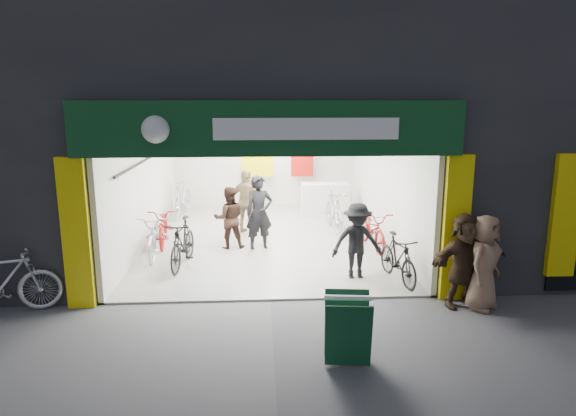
{
  "coord_description": "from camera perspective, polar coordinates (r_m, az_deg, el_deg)",
  "views": [
    {
      "loc": [
        -0.18,
        -8.54,
        3.58
      ],
      "look_at": [
        0.4,
        1.5,
        1.36
      ],
      "focal_mm": 32.0,
      "sensor_mm": 36.0,
      "label": 1
    }
  ],
  "objects": [
    {
      "name": "customer_a",
      "position": [
        11.97,
        -3.22,
        -0.59
      ],
      "size": [
        0.74,
        0.59,
        1.77
      ],
      "primitive_type": "imported",
      "rotation": [
        0.0,
        0.0,
        0.29
      ],
      "color": "black",
      "rests_on": "ground"
    },
    {
      "name": "bike_left_midfront",
      "position": [
        11.05,
        -11.64,
        -3.87
      ],
      "size": [
        0.71,
        1.8,
        1.06
      ],
      "primitive_type": "imported",
      "rotation": [
        0.0,
        0.0,
        -0.13
      ],
      "color": "black",
      "rests_on": "ground"
    },
    {
      "name": "bike_left_midback",
      "position": [
        12.83,
        -13.63,
        -1.93
      ],
      "size": [
        0.82,
        1.87,
        0.95
      ],
      "primitive_type": "imported",
      "rotation": [
        0.0,
        0.0,
        0.11
      ],
      "color": "maroon",
      "rests_on": "ground"
    },
    {
      "name": "bike_left_back",
      "position": [
        15.74,
        -11.73,
        1.24
      ],
      "size": [
        0.77,
        2.04,
        1.2
      ],
      "primitive_type": "imported",
      "rotation": [
        0.0,
        0.0,
        -0.11
      ],
      "color": "silver",
      "rests_on": "ground"
    },
    {
      "name": "customer_d",
      "position": [
        13.39,
        -4.59,
        0.65
      ],
      "size": [
        1.09,
        0.79,
        1.71
      ],
      "primitive_type": "imported",
      "rotation": [
        0.0,
        0.0,
        2.72
      ],
      "color": "#866C4E",
      "rests_on": "ground"
    },
    {
      "name": "building",
      "position": [
        13.59,
        1.34,
        15.52
      ],
      "size": [
        17.0,
        10.27,
        8.0
      ],
      "color": "#232326",
      "rests_on": "ground"
    },
    {
      "name": "pedestrian_near",
      "position": [
        9.3,
        20.96,
        -5.68
      ],
      "size": [
        0.94,
        0.93,
        1.64
      ],
      "primitive_type": "imported",
      "rotation": [
        0.0,
        0.0,
        0.77
      ],
      "color": "#82624C",
      "rests_on": "ground"
    },
    {
      "name": "bike_right_mid",
      "position": [
        12.31,
        9.38,
        -2.36
      ],
      "size": [
        0.8,
        1.85,
        0.95
      ],
      "primitive_type": "imported",
      "rotation": [
        0.0,
        0.0,
        0.1
      ],
      "color": "maroon",
      "rests_on": "ground"
    },
    {
      "name": "bike_right_back",
      "position": [
        13.69,
        5.09,
        -0.27
      ],
      "size": [
        0.66,
        1.97,
        1.17
      ],
      "primitive_type": "imported",
      "rotation": [
        0.0,
        0.0,
        0.06
      ],
      "color": "#A5A6AA",
      "rests_on": "ground"
    },
    {
      "name": "ground",
      "position": [
        9.26,
        -1.97,
        -10.31
      ],
      "size": [
        60.0,
        60.0,
        0.0
      ],
      "primitive_type": "plane",
      "color": "#56565B",
      "rests_on": "ground"
    },
    {
      "name": "customer_b",
      "position": [
        12.14,
        -6.57,
        -1.14
      ],
      "size": [
        0.8,
        0.66,
        1.5
      ],
      "primitive_type": "imported",
      "rotation": [
        0.0,
        0.0,
        3.27
      ],
      "color": "#311E16",
      "rests_on": "ground"
    },
    {
      "name": "parked_bike",
      "position": [
        9.75,
        -29.24,
        -7.24
      ],
      "size": [
        1.94,
        1.04,
        1.12
      ],
      "primitive_type": "imported",
      "rotation": [
        0.0,
        0.0,
        1.86
      ],
      "color": "silver",
      "rests_on": "ground"
    },
    {
      "name": "sandwich_board",
      "position": [
        7.12,
        6.64,
        -13.09
      ],
      "size": [
        0.68,
        0.69,
        0.95
      ],
      "rotation": [
        0.0,
        0.0,
        -0.11
      ],
      "color": "#104125",
      "rests_on": "ground"
    },
    {
      "name": "bike_left_front",
      "position": [
        11.96,
        -14.37,
        -2.87
      ],
      "size": [
        0.71,
        1.93,
        1.01
      ],
      "primitive_type": "imported",
      "rotation": [
        0.0,
        0.0,
        0.02
      ],
      "color": "#B3B3B7",
      "rests_on": "ground"
    },
    {
      "name": "pedestrian_far",
      "position": [
        9.31,
        18.95,
        -5.5
      ],
      "size": [
        1.6,
        0.97,
        1.64
      ],
      "primitive_type": "imported",
      "rotation": [
        0.0,
        0.0,
        0.34
      ],
      "color": "#3A281A",
      "rests_on": "ground"
    },
    {
      "name": "customer_c",
      "position": [
        10.13,
        7.67,
        -3.77
      ],
      "size": [
        1.04,
        0.65,
        1.55
      ],
      "primitive_type": "imported",
      "rotation": [
        0.0,
        0.0,
        0.07
      ],
      "color": "black",
      "rests_on": "ground"
    },
    {
      "name": "bike_right_front",
      "position": [
        10.22,
        12.12,
        -5.53
      ],
      "size": [
        0.72,
        1.64,
        0.96
      ],
      "primitive_type": "imported",
      "rotation": [
        0.0,
        0.0,
        0.17
      ],
      "color": "black",
      "rests_on": "ground"
    }
  ]
}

